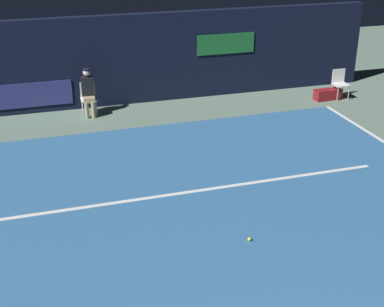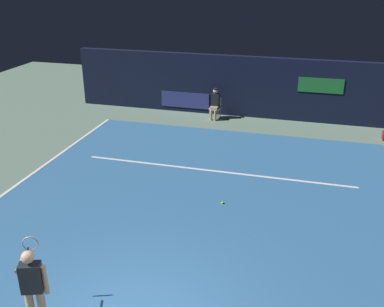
% 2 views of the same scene
% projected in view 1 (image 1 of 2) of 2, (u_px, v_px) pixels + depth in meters
% --- Properties ---
extents(ground_plane, '(31.80, 31.80, 0.00)m').
position_uv_depth(ground_plane, '(215.00, 250.00, 9.15)').
color(ground_plane, slate).
extents(court_surface, '(11.19, 11.78, 0.01)m').
position_uv_depth(court_surface, '(215.00, 249.00, 9.15)').
color(court_surface, '#336699').
rests_on(court_surface, ground).
extents(line_service, '(8.73, 0.10, 0.01)m').
position_uv_depth(line_service, '(181.00, 193.00, 10.94)').
color(line_service, white).
rests_on(line_service, court_surface).
extents(back_wall, '(15.31, 0.33, 2.60)m').
position_uv_depth(back_wall, '(124.00, 60.00, 15.58)').
color(back_wall, black).
rests_on(back_wall, ground).
extents(line_judge_on_chair, '(0.46, 0.54, 1.32)m').
position_uv_depth(line_judge_on_chair, '(88.00, 92.00, 14.86)').
color(line_judge_on_chair, white).
rests_on(line_judge_on_chair, ground).
extents(courtside_chair_near, '(0.44, 0.42, 0.88)m').
position_uv_depth(courtside_chair_near, '(340.00, 82.00, 16.30)').
color(courtside_chair_near, white).
rests_on(courtside_chair_near, ground).
extents(tennis_ball, '(0.07, 0.07, 0.07)m').
position_uv_depth(tennis_ball, '(249.00, 239.00, 9.35)').
color(tennis_ball, '#CCE033').
rests_on(tennis_ball, court_surface).
extents(equipment_bag, '(0.85, 0.36, 0.32)m').
position_uv_depth(equipment_bag, '(328.00, 94.00, 16.32)').
color(equipment_bag, maroon).
rests_on(equipment_bag, ground).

